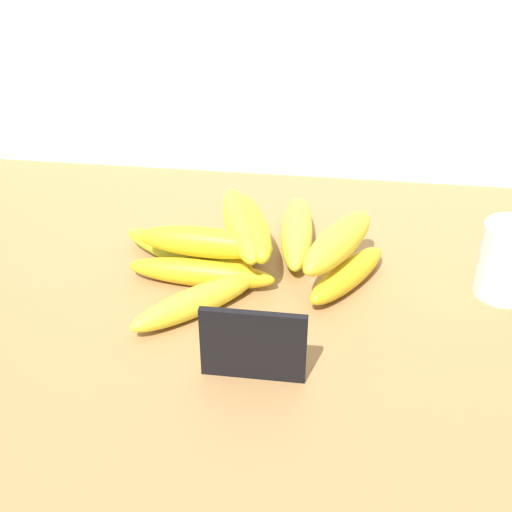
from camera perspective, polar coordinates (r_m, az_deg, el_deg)
name	(u,v)px	position (r cm, az deg, el deg)	size (l,w,h in cm)	color
counter_top	(255,313)	(81.03, -0.05, -5.04)	(110.00, 76.00, 3.00)	olive
chalkboard_sign	(253,348)	(67.46, -0.26, -8.03)	(11.00, 1.80, 8.40)	black
coffee_mug	(512,261)	(85.54, 21.52, -0.37)	(9.01, 7.51, 9.38)	silver
banana_0	(201,273)	(82.87, -4.87, -1.48)	(19.13, 3.55, 3.55)	gold
banana_1	(297,232)	(90.93, 3.60, 2.13)	(19.39, 4.37, 4.37)	yellow
banana_2	(245,253)	(86.61, -0.97, 0.31)	(15.24, 3.72, 3.72)	gold
banana_3	(196,302)	(77.76, -5.31, -4.00)	(17.42, 3.53, 3.53)	yellow
banana_4	(347,275)	(82.91, 8.01, -1.63)	(15.52, 3.68, 3.68)	gold
banana_5	(187,254)	(86.71, -6.03, 0.22)	(20.91, 3.87, 3.87)	#A7C225
banana_6	(205,242)	(82.00, -4.53, 1.22)	(17.46, 3.93, 3.93)	gold
banana_7	(338,242)	(81.70, 7.22, 1.21)	(16.57, 4.36, 4.36)	yellow
banana_8	(241,224)	(85.29, -1.33, 2.84)	(19.20, 4.20, 4.20)	yellow
banana_9	(250,226)	(84.45, -0.52, 2.61)	(17.20, 4.38, 4.38)	yellow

